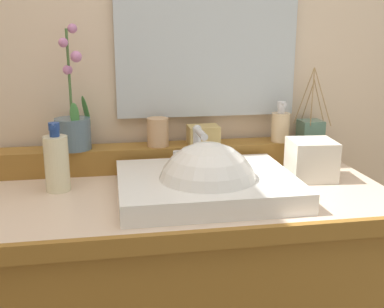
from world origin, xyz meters
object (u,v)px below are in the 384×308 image
at_px(tumbler_cup, 158,132).
at_px(trinket_box, 203,135).
at_px(potted_plant, 73,125).
at_px(lotion_bottle, 57,162).
at_px(sink_basin, 207,190).
at_px(tissue_box, 311,160).
at_px(reed_diffuser, 311,128).
at_px(soap_dispenser, 280,126).

height_order(tumbler_cup, trinket_box, tumbler_cup).
relative_size(potted_plant, tumbler_cup, 4.19).
height_order(potted_plant, lotion_bottle, potted_plant).
height_order(sink_basin, trinket_box, sink_basin).
distance_m(potted_plant, tumbler_cup, 0.26).
xyz_separation_m(sink_basin, tissue_box, (0.34, 0.10, 0.04)).
bearing_deg(lotion_bottle, tissue_box, -1.39).
xyz_separation_m(sink_basin, tumbler_cup, (-0.10, 0.27, 0.11)).
height_order(reed_diffuser, tissue_box, reed_diffuser).
bearing_deg(sink_basin, trinket_box, 81.02).
xyz_separation_m(soap_dispenser, lotion_bottle, (-0.70, -0.15, -0.05)).
height_order(soap_dispenser, trinket_box, soap_dispenser).
distance_m(sink_basin, trinket_box, 0.29).
relative_size(reed_diffuser, tissue_box, 1.84).
height_order(trinket_box, tissue_box, trinket_box).
bearing_deg(tissue_box, sink_basin, -163.62).
relative_size(potted_plant, trinket_box, 3.83).
xyz_separation_m(soap_dispenser, tissue_box, (0.04, -0.17, -0.07)).
relative_size(potted_plant, lotion_bottle, 1.95).
bearing_deg(trinket_box, potted_plant, 179.33).
bearing_deg(reed_diffuser, trinket_box, -175.97).
height_order(tumbler_cup, lotion_bottle, lotion_bottle).
height_order(potted_plant, soap_dispenser, potted_plant).
height_order(tumbler_cup, reed_diffuser, reed_diffuser).
xyz_separation_m(potted_plant, tissue_box, (0.70, -0.18, -0.09)).
distance_m(sink_basin, tumbler_cup, 0.31).
bearing_deg(tumbler_cup, soap_dispenser, -0.77).
relative_size(trinket_box, tissue_box, 0.75).
bearing_deg(reed_diffuser, soap_dispenser, -165.22).
height_order(sink_basin, reed_diffuser, reed_diffuser).
bearing_deg(tissue_box, reed_diffuser, 67.81).
xyz_separation_m(lotion_bottle, tissue_box, (0.74, -0.02, -0.02)).
height_order(potted_plant, trinket_box, potted_plant).
bearing_deg(tissue_box, trinket_box, 149.93).
xyz_separation_m(soap_dispenser, trinket_box, (-0.26, 0.01, -0.02)).
distance_m(soap_dispenser, tumbler_cup, 0.40).
relative_size(soap_dispenser, tissue_box, 1.02).
bearing_deg(tissue_box, tumbler_cup, 158.79).
bearing_deg(tissue_box, lotion_bottle, 178.61).
xyz_separation_m(sink_basin, potted_plant, (-0.36, 0.28, 0.13)).
bearing_deg(lotion_bottle, reed_diffuser, 12.39).
bearing_deg(potted_plant, lotion_bottle, -103.42).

